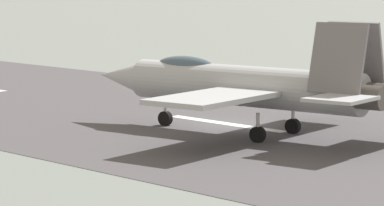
# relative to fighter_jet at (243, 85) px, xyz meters

# --- Properties ---
(ground_plane) EXTENTS (400.00, 400.00, 0.00)m
(ground_plane) POSITION_rel_fighter_jet_xyz_m (2.32, -1.92, -2.46)
(ground_plane) COLOR slate
(runway_strip) EXTENTS (240.00, 26.00, 0.02)m
(runway_strip) POSITION_rel_fighter_jet_xyz_m (2.30, -1.92, -2.45)
(runway_strip) COLOR #474448
(runway_strip) RESTS_ON ground
(fighter_jet) EXTENTS (17.57, 14.85, 5.66)m
(fighter_jet) POSITION_rel_fighter_jet_xyz_m (0.00, 0.00, 0.00)
(fighter_jet) COLOR #A4A7AC
(fighter_jet) RESTS_ON ground
(marker_cone_mid) EXTENTS (0.44, 0.44, 0.55)m
(marker_cone_mid) POSITION_rel_fighter_jet_xyz_m (3.71, -14.50, -2.19)
(marker_cone_mid) COLOR orange
(marker_cone_mid) RESTS_ON ground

